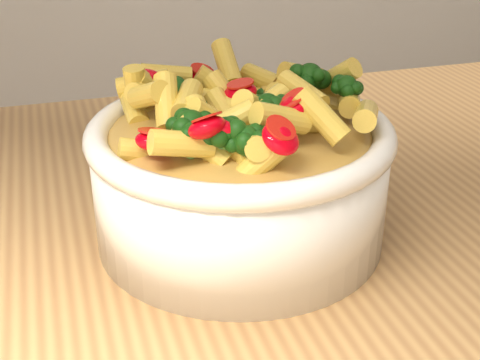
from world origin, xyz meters
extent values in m
cube|color=#B3844C|center=(0.00, 0.00, 0.88)|extent=(1.20, 0.80, 0.04)
cylinder|color=white|center=(-0.04, 0.03, 0.94)|extent=(0.23, 0.23, 0.09)
ellipsoid|color=white|center=(-0.04, 0.03, 0.92)|extent=(0.21, 0.21, 0.03)
torus|color=white|center=(-0.04, 0.03, 0.99)|extent=(0.23, 0.23, 0.02)
ellipsoid|color=gold|center=(-0.04, 0.03, 0.99)|extent=(0.20, 0.20, 0.02)
camera|label=1|loc=(-0.17, -0.41, 1.18)|focal=50.00mm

